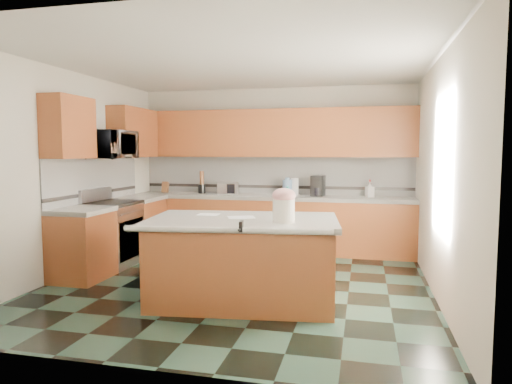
% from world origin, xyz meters
% --- Properties ---
extents(floor, '(4.60, 4.60, 0.00)m').
position_xyz_m(floor, '(0.00, 0.00, 0.00)').
color(floor, black).
rests_on(floor, ground).
extents(ceiling, '(4.60, 4.60, 0.00)m').
position_xyz_m(ceiling, '(0.00, 0.00, 2.70)').
color(ceiling, white).
rests_on(ceiling, ground).
extents(wall_back, '(4.60, 0.04, 2.70)m').
position_xyz_m(wall_back, '(0.00, 2.32, 1.35)').
color(wall_back, silver).
rests_on(wall_back, ground).
extents(wall_front, '(4.60, 0.04, 2.70)m').
position_xyz_m(wall_front, '(0.00, -2.32, 1.35)').
color(wall_front, silver).
rests_on(wall_front, ground).
extents(wall_left, '(0.04, 4.60, 2.70)m').
position_xyz_m(wall_left, '(-2.32, 0.00, 1.35)').
color(wall_left, silver).
rests_on(wall_left, ground).
extents(wall_right, '(0.04, 4.60, 2.70)m').
position_xyz_m(wall_right, '(2.32, 0.00, 1.35)').
color(wall_right, silver).
rests_on(wall_right, ground).
extents(back_base_cab, '(4.60, 0.60, 0.86)m').
position_xyz_m(back_base_cab, '(0.00, 2.00, 0.43)').
color(back_base_cab, '#592812').
rests_on(back_base_cab, ground).
extents(back_countertop, '(4.60, 0.64, 0.06)m').
position_xyz_m(back_countertop, '(0.00, 2.00, 0.89)').
color(back_countertop, white).
rests_on(back_countertop, back_base_cab).
extents(back_upper_cab, '(4.60, 0.33, 0.78)m').
position_xyz_m(back_upper_cab, '(0.00, 2.13, 1.94)').
color(back_upper_cab, '#592812').
rests_on(back_upper_cab, wall_back).
extents(back_backsplash, '(4.60, 0.02, 0.63)m').
position_xyz_m(back_backsplash, '(0.00, 2.29, 1.24)').
color(back_backsplash, silver).
rests_on(back_backsplash, back_countertop).
extents(back_accent_band, '(4.60, 0.01, 0.05)m').
position_xyz_m(back_accent_band, '(0.00, 2.28, 1.04)').
color(back_accent_band, black).
rests_on(back_accent_band, back_countertop).
extents(left_base_cab_rear, '(0.60, 0.82, 0.86)m').
position_xyz_m(left_base_cab_rear, '(-2.00, 1.29, 0.43)').
color(left_base_cab_rear, '#592812').
rests_on(left_base_cab_rear, ground).
extents(left_counter_rear, '(0.64, 0.82, 0.06)m').
position_xyz_m(left_counter_rear, '(-2.00, 1.29, 0.89)').
color(left_counter_rear, white).
rests_on(left_counter_rear, left_base_cab_rear).
extents(left_base_cab_front, '(0.60, 0.72, 0.86)m').
position_xyz_m(left_base_cab_front, '(-2.00, -0.24, 0.43)').
color(left_base_cab_front, '#592812').
rests_on(left_base_cab_front, ground).
extents(left_counter_front, '(0.64, 0.72, 0.06)m').
position_xyz_m(left_counter_front, '(-2.00, -0.24, 0.89)').
color(left_counter_front, white).
rests_on(left_counter_front, left_base_cab_front).
extents(left_backsplash, '(0.02, 2.30, 0.63)m').
position_xyz_m(left_backsplash, '(-2.29, 0.55, 1.24)').
color(left_backsplash, silver).
rests_on(left_backsplash, wall_left).
extents(left_accent_band, '(0.01, 2.30, 0.05)m').
position_xyz_m(left_accent_band, '(-2.28, 0.55, 1.04)').
color(left_accent_band, black).
rests_on(left_accent_band, wall_left).
extents(left_upper_cab_rear, '(0.33, 1.09, 0.78)m').
position_xyz_m(left_upper_cab_rear, '(-2.13, 1.42, 1.94)').
color(left_upper_cab_rear, '#592812').
rests_on(left_upper_cab_rear, wall_left).
extents(left_upper_cab_front, '(0.33, 0.72, 0.78)m').
position_xyz_m(left_upper_cab_front, '(-2.13, -0.24, 1.94)').
color(left_upper_cab_front, '#592812').
rests_on(left_upper_cab_front, wall_left).
extents(range_body, '(0.60, 0.76, 0.88)m').
position_xyz_m(range_body, '(-2.00, 0.50, 0.44)').
color(range_body, '#B7B7BC').
rests_on(range_body, ground).
extents(range_oven_door, '(0.02, 0.68, 0.55)m').
position_xyz_m(range_oven_door, '(-1.71, 0.50, 0.40)').
color(range_oven_door, black).
rests_on(range_oven_door, range_body).
extents(range_cooktop, '(0.62, 0.78, 0.04)m').
position_xyz_m(range_cooktop, '(-2.00, 0.50, 0.90)').
color(range_cooktop, black).
rests_on(range_cooktop, range_body).
extents(range_handle, '(0.02, 0.66, 0.02)m').
position_xyz_m(range_handle, '(-1.68, 0.50, 0.78)').
color(range_handle, '#B7B7BC').
rests_on(range_handle, range_body).
extents(range_backguard, '(0.06, 0.76, 0.18)m').
position_xyz_m(range_backguard, '(-2.26, 0.50, 1.02)').
color(range_backguard, '#B7B7BC').
rests_on(range_backguard, range_body).
extents(microwave, '(0.50, 0.73, 0.41)m').
position_xyz_m(microwave, '(-2.00, 0.50, 1.73)').
color(microwave, '#B7B7BC').
rests_on(microwave, wall_left).
extents(island_base, '(2.04, 1.33, 0.86)m').
position_xyz_m(island_base, '(0.23, -0.60, 0.43)').
color(island_base, '#592812').
rests_on(island_base, ground).
extents(island_top, '(2.15, 1.44, 0.06)m').
position_xyz_m(island_top, '(0.23, -0.60, 0.89)').
color(island_top, white).
rests_on(island_top, island_base).
extents(island_bullnose, '(2.01, 0.31, 0.06)m').
position_xyz_m(island_bullnose, '(0.23, -1.20, 0.89)').
color(island_bullnose, white).
rests_on(island_bullnose, island_base).
extents(treat_jar, '(0.22, 0.22, 0.24)m').
position_xyz_m(treat_jar, '(0.71, -0.77, 1.04)').
color(treat_jar, white).
rests_on(treat_jar, island_top).
extents(treat_jar_lid, '(0.24, 0.24, 0.15)m').
position_xyz_m(treat_jar_lid, '(0.71, -0.77, 1.19)').
color(treat_jar_lid, pink).
rests_on(treat_jar_lid, treat_jar).
extents(treat_jar_knob, '(0.08, 0.03, 0.03)m').
position_xyz_m(treat_jar_knob, '(0.71, -0.77, 1.24)').
color(treat_jar_knob, tan).
rests_on(treat_jar_knob, treat_jar_lid).
extents(treat_jar_knob_end_l, '(0.04, 0.04, 0.04)m').
position_xyz_m(treat_jar_knob_end_l, '(0.66, -0.77, 1.24)').
color(treat_jar_knob_end_l, tan).
rests_on(treat_jar_knob_end_l, treat_jar_lid).
extents(treat_jar_knob_end_r, '(0.04, 0.04, 0.04)m').
position_xyz_m(treat_jar_knob_end_r, '(0.75, -0.77, 1.24)').
color(treat_jar_knob_end_r, tan).
rests_on(treat_jar_knob_end_r, treat_jar_lid).
extents(soap_bottle_island, '(0.15, 0.16, 0.34)m').
position_xyz_m(soap_bottle_island, '(0.68, -0.35, 1.09)').
color(soap_bottle_island, '#34ADAB').
rests_on(soap_bottle_island, island_top).
extents(paper_sheet_a, '(0.35, 0.31, 0.00)m').
position_xyz_m(paper_sheet_a, '(0.20, -0.55, 0.92)').
color(paper_sheet_a, white).
rests_on(paper_sheet_a, island_top).
extents(paper_sheet_b, '(0.25, 0.19, 0.00)m').
position_xyz_m(paper_sheet_b, '(-0.23, -0.42, 0.92)').
color(paper_sheet_b, white).
rests_on(paper_sheet_b, island_top).
extents(clamp_body, '(0.05, 0.11, 0.10)m').
position_xyz_m(clamp_body, '(0.37, -1.18, 0.93)').
color(clamp_body, black).
rests_on(clamp_body, island_top).
extents(clamp_handle, '(0.02, 0.08, 0.02)m').
position_xyz_m(clamp_handle, '(0.37, -1.25, 0.91)').
color(clamp_handle, black).
rests_on(clamp_handle, island_top).
extents(knife_block, '(0.11, 0.15, 0.21)m').
position_xyz_m(knife_block, '(-1.88, 2.05, 1.01)').
color(knife_block, '#472814').
rests_on(knife_block, back_countertop).
extents(utensil_crock, '(0.12, 0.12, 0.15)m').
position_xyz_m(utensil_crock, '(-1.22, 2.08, 1.00)').
color(utensil_crock, black).
rests_on(utensil_crock, back_countertop).
extents(utensil_bundle, '(0.07, 0.07, 0.23)m').
position_xyz_m(utensil_bundle, '(-1.22, 2.08, 1.19)').
color(utensil_bundle, '#472814').
rests_on(utensil_bundle, utensil_crock).
extents(toaster_oven, '(0.38, 0.30, 0.20)m').
position_xyz_m(toaster_oven, '(-0.74, 2.05, 1.02)').
color(toaster_oven, '#B7B7BC').
rests_on(toaster_oven, back_countertop).
extents(toaster_oven_door, '(0.30, 0.01, 0.16)m').
position_xyz_m(toaster_oven_door, '(-0.74, 1.94, 1.02)').
color(toaster_oven_door, black).
rests_on(toaster_oven_door, toaster_oven).
extents(paper_towel, '(0.12, 0.12, 0.28)m').
position_xyz_m(paper_towel, '(0.39, 2.10, 1.06)').
color(paper_towel, white).
rests_on(paper_towel, back_countertop).
extents(paper_towel_base, '(0.19, 0.19, 0.01)m').
position_xyz_m(paper_towel_base, '(0.39, 2.10, 0.93)').
color(paper_towel_base, '#B7B7BC').
rests_on(paper_towel_base, back_countertop).
extents(water_jug, '(0.16, 0.16, 0.26)m').
position_xyz_m(water_jug, '(0.27, 2.06, 1.05)').
color(water_jug, '#5F83A9').
rests_on(water_jug, back_countertop).
extents(water_jug_neck, '(0.07, 0.07, 0.04)m').
position_xyz_m(water_jug_neck, '(0.27, 2.06, 1.20)').
color(water_jug_neck, '#5F83A9').
rests_on(water_jug_neck, water_jug).
extents(coffee_maker, '(0.23, 0.25, 0.33)m').
position_xyz_m(coffee_maker, '(0.77, 2.08, 1.09)').
color(coffee_maker, black).
rests_on(coffee_maker, back_countertop).
extents(coffee_carafe, '(0.14, 0.14, 0.14)m').
position_xyz_m(coffee_carafe, '(0.77, 2.03, 0.99)').
color(coffee_carafe, black).
rests_on(coffee_carafe, back_countertop).
extents(soap_bottle_back, '(0.15, 0.15, 0.25)m').
position_xyz_m(soap_bottle_back, '(1.59, 2.05, 1.04)').
color(soap_bottle_back, white).
rests_on(soap_bottle_back, back_countertop).
extents(soap_back_cap, '(0.02, 0.02, 0.03)m').
position_xyz_m(soap_back_cap, '(1.59, 2.05, 1.18)').
color(soap_back_cap, red).
rests_on(soap_back_cap, soap_bottle_back).
extents(window_light_proxy, '(0.02, 1.40, 1.10)m').
position_xyz_m(window_light_proxy, '(2.29, -0.20, 1.50)').
color(window_light_proxy, white).
rests_on(window_light_proxy, wall_right).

